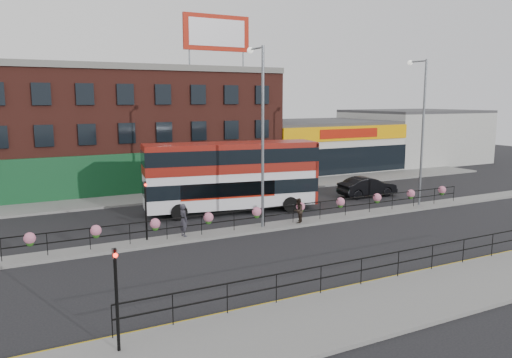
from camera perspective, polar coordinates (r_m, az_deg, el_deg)
name	(u,v)px	position (r m, az deg, el deg)	size (l,w,h in m)	color
ground	(279,227)	(30.37, 2.64, -5.46)	(120.00, 120.00, 0.00)	black
south_pavement	(432,293)	(21.36, 19.45, -12.20)	(60.00, 4.00, 0.15)	slate
north_pavement	(205,193)	(40.91, -5.86, -1.57)	(60.00, 4.00, 0.15)	slate
median	(279,225)	(30.35, 2.64, -5.33)	(60.00, 1.60, 0.15)	slate
yellow_line_inner	(391,277)	(22.90, 15.17, -10.71)	(60.00, 0.10, 0.01)	gold
yellow_line_outer	(394,278)	(22.77, 15.48, -10.84)	(60.00, 0.10, 0.01)	gold
brick_building	(130,127)	(46.67, -14.22, 5.77)	(25.00, 12.21, 10.30)	#5F2A21
supermarket	(314,145)	(55.00, 6.64, 3.88)	(15.00, 12.25, 5.30)	silver
warehouse_east	(413,136)	(64.47, 17.54, 4.73)	(14.50, 12.00, 6.30)	#AEAFA9
billboard	(217,33)	(44.26, -4.51, 16.30)	(6.00, 0.29, 4.40)	#A41606
median_railing	(279,210)	(30.12, 2.65, -3.54)	(30.04, 0.56, 1.23)	black
south_railing	(361,265)	(21.04, 11.96, -9.62)	(20.04, 0.05, 1.12)	black
double_decker_bus	(232,170)	(33.79, -2.77, 1.07)	(12.02, 4.67, 4.74)	silver
car	(367,187)	(40.45, 12.61, -0.86)	(4.82, 1.98, 1.56)	black
pedestrian_a	(184,220)	(27.83, -8.28, -4.65)	(0.51, 0.71, 1.83)	#2F2E37
pedestrian_b	(298,211)	(30.62, 4.84, -3.61)	(0.93, 0.93, 1.52)	black
lamp_column_west	(261,121)	(29.05, 0.53, 6.63)	(0.38, 1.84, 10.51)	slate
lamp_column_east	(421,120)	(37.07, 18.29, 6.45)	(0.37, 1.79, 10.22)	slate
traffic_light_south	(116,277)	(15.53, -15.74, -10.75)	(0.15, 0.28, 3.65)	black
traffic_light_median	(145,198)	(27.15, -12.52, -2.09)	(0.15, 0.28, 3.65)	black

